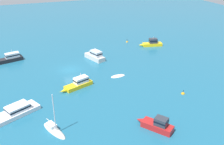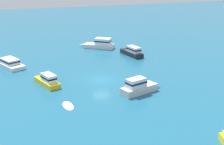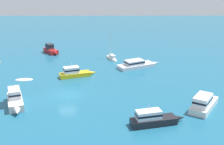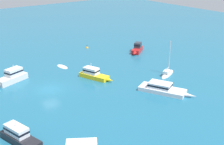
# 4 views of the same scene
# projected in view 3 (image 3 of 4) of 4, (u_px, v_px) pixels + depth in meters

# --- Properties ---
(ground_plane) EXTENTS (160.00, 160.00, 0.00)m
(ground_plane) POSITION_uv_depth(u_px,v_px,m) (67.00, 95.00, 44.37)
(ground_plane) COLOR #1E607F
(motor_cruiser) EXTENTS (8.37, 5.31, 1.45)m
(motor_cruiser) POSITION_uv_depth(u_px,v_px,m) (136.00, 64.00, 56.61)
(motor_cruiser) COLOR white
(motor_cruiser) RESTS_ON ground
(rib) EXTENTS (3.01, 1.49, 0.41)m
(rib) POSITION_uv_depth(u_px,v_px,m) (24.00, 80.00, 50.40)
(rib) COLOR silver
(rib) RESTS_ON ground
(launch) EXTENTS (4.06, 5.00, 1.96)m
(launch) POSITION_uv_depth(u_px,v_px,m) (51.00, 50.00, 66.33)
(launch) COLOR #B21E1E
(launch) RESTS_ON ground
(motor_cruiser_1) EXTENTS (3.53, 6.56, 2.73)m
(motor_cruiser_1) POSITION_uv_depth(u_px,v_px,m) (15.00, 99.00, 40.67)
(motor_cruiser_1) COLOR silver
(motor_cruiser_1) RESTS_ON ground
(sloop) EXTENTS (3.04, 4.86, 6.29)m
(sloop) POSITION_uv_depth(u_px,v_px,m) (111.00, 58.00, 62.31)
(sloop) COLOR silver
(sloop) RESTS_ON ground
(cabin_cruiser) EXTENTS (6.37, 3.35, 2.54)m
(cabin_cruiser) POSITION_uv_depth(u_px,v_px,m) (75.00, 73.00, 51.69)
(cabin_cruiser) COLOR yellow
(cabin_cruiser) RESTS_ON ground
(launch_1) EXTENTS (5.26, 7.08, 2.07)m
(launch_1) POSITION_uv_depth(u_px,v_px,m) (204.00, 103.00, 39.71)
(launch_1) COLOR silver
(launch_1) RESTS_ON ground
(launch_2) EXTENTS (6.79, 2.97, 2.56)m
(launch_2) POSITION_uv_depth(u_px,v_px,m) (153.00, 119.00, 35.68)
(launch_2) COLOR black
(launch_2) RESTS_ON ground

